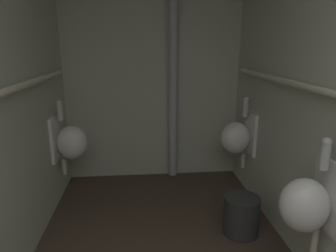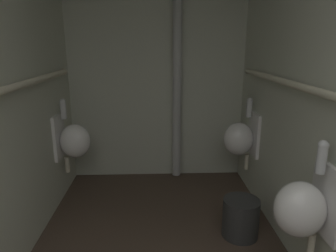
# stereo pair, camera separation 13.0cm
# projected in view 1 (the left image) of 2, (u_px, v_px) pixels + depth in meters

# --- Properties ---
(wall_back) EXTENTS (2.10, 0.06, 2.73)m
(wall_back) POSITION_uv_depth(u_px,v_px,m) (152.00, 61.00, 3.42)
(wall_back) COLOR beige
(wall_back) RESTS_ON ground
(urinal_left_mid) EXTENTS (0.32, 0.30, 0.76)m
(urinal_left_mid) POSITION_uv_depth(u_px,v_px,m) (70.00, 141.00, 2.99)
(urinal_left_mid) COLOR white
(urinal_right_mid) EXTENTS (0.32, 0.30, 0.76)m
(urinal_right_mid) POSITION_uv_depth(u_px,v_px,m) (308.00, 203.00, 1.83)
(urinal_right_mid) COLOR white
(urinal_right_far) EXTENTS (0.32, 0.30, 0.76)m
(urinal_right_far) POSITION_uv_depth(u_px,v_px,m) (237.00, 137.00, 3.14)
(urinal_right_far) COLOR white
(supply_pipe_right) EXTENTS (0.06, 3.16, 0.06)m
(supply_pipe_right) POSITION_uv_depth(u_px,v_px,m) (336.00, 95.00, 1.68)
(supply_pipe_right) COLOR beige
(standpipe_back_wall) EXTENTS (0.10, 0.10, 2.68)m
(standpipe_back_wall) POSITION_uv_depth(u_px,v_px,m) (173.00, 61.00, 3.34)
(standpipe_back_wall) COLOR #B2B2B2
(standpipe_back_wall) RESTS_ON ground
(waste_bin) EXTENTS (0.30, 0.30, 0.32)m
(waste_bin) POSITION_uv_depth(u_px,v_px,m) (241.00, 215.00, 2.55)
(waste_bin) COLOR #2D2D2D
(waste_bin) RESTS_ON ground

